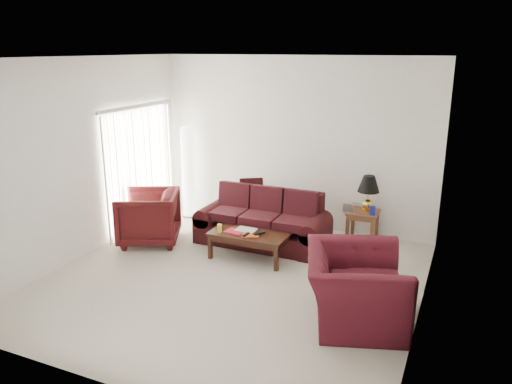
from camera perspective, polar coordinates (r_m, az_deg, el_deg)
floor at (r=7.08m, az=-2.82°, el=-9.97°), size 5.00×5.00×0.00m
blinds at (r=8.99m, az=-13.08°, el=2.65°), size 0.10×2.00×2.16m
sofa at (r=8.12m, az=0.73°, el=-3.10°), size 2.19×1.07×0.87m
throw_pillow at (r=8.86m, az=-0.53°, el=0.29°), size 0.45×0.39×0.42m
end_table at (r=8.46m, az=12.05°, el=-3.88°), size 0.53×0.53×0.54m
table_lamp at (r=8.31m, az=12.70°, el=-0.17°), size 0.42×0.42×0.60m
clock at (r=8.24m, az=10.45°, el=-1.78°), size 0.16×0.08×0.16m
blue_canister at (r=8.20m, az=13.18°, el=-2.07°), size 0.09×0.09×0.15m
picture_frame at (r=8.49m, az=11.59°, el=-1.24°), size 0.17×0.20×0.06m
floor_lamp at (r=9.44m, az=-7.78°, el=2.29°), size 0.31×0.31×1.75m
armchair_left at (r=8.39m, az=-12.20°, el=-2.83°), size 1.27×1.26×0.87m
armchair_right at (r=6.05m, az=11.27°, el=-10.63°), size 1.47×1.58×0.84m
coffee_table at (r=7.66m, az=-0.77°, el=-6.14°), size 1.27×0.79×0.42m
magazine_red at (r=7.62m, az=-2.41°, el=-4.53°), size 0.31×0.25×0.02m
magazine_white at (r=7.68m, az=-1.18°, el=-4.35°), size 0.30×0.23×0.02m
magazine_orange at (r=7.47m, az=-0.67°, el=-4.95°), size 0.30×0.27×0.01m
remote_a at (r=7.45m, az=-1.14°, el=-4.86°), size 0.05×0.16×0.02m
remote_b at (r=7.49m, az=0.36°, el=-4.71°), size 0.15×0.19×0.02m
yellow_glass at (r=7.60m, az=-4.20°, el=-4.16°), size 0.09×0.09×0.13m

